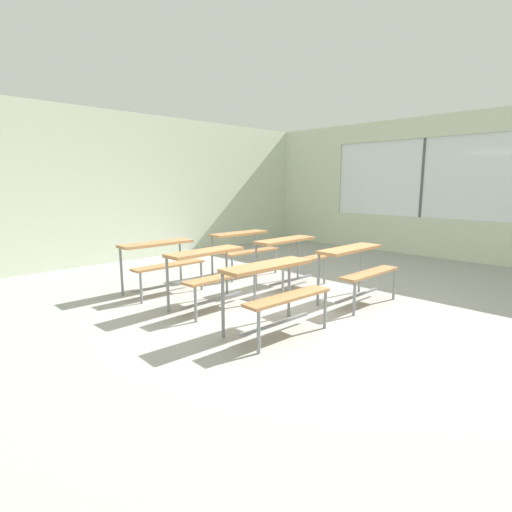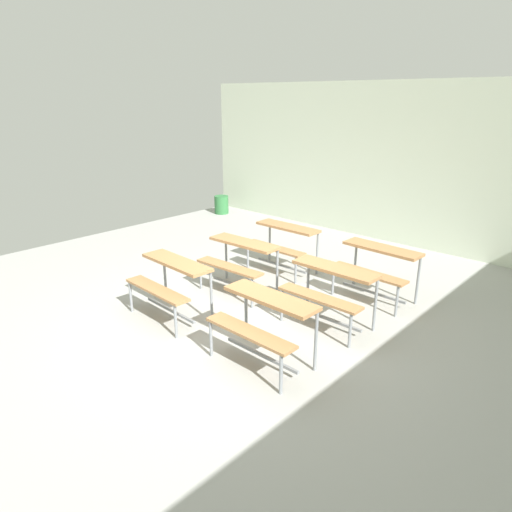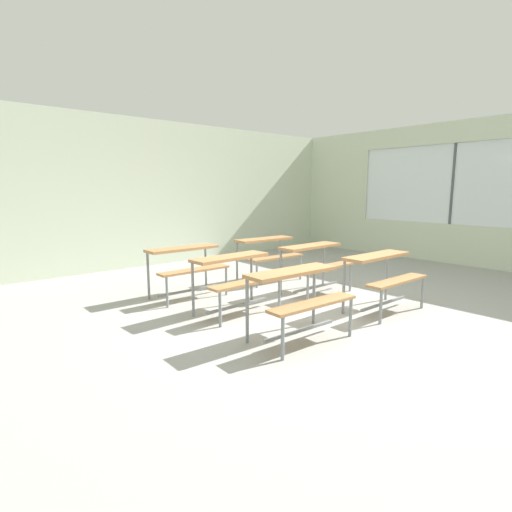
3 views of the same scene
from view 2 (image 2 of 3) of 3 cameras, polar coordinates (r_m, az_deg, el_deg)
The scene contains 9 objects.
ground at distance 5.93m, azimuth -1.81°, elevation -8.39°, with size 10.00×9.00×0.05m, color #9E9E99.
wall_back at distance 9.12m, azimuth 18.64°, elevation 10.48°, with size 10.00×0.12×3.00m, color beige.
desk_bench_r0c0 at distance 5.94m, azimuth -10.53°, elevation -2.44°, with size 1.12×0.63×0.74m.
desk_bench_r0c1 at distance 4.84m, azimuth 0.94°, elevation -7.25°, with size 1.10×0.60×0.74m.
desk_bench_r1c0 at distance 6.61m, azimuth -2.10°, elevation 0.13°, with size 1.12×0.64×0.74m.
desk_bench_r1c1 at distance 5.70m, azimuth 9.07°, elevation -3.32°, with size 1.10×0.59×0.74m.
desk_bench_r2c0 at distance 7.43m, azimuth 3.37°, elevation 2.26°, with size 1.10×0.59×0.74m.
desk_bench_r2c1 at distance 6.58m, azimuth 14.71°, elevation -0.61°, with size 1.12×0.63×0.74m.
trash_bin at distance 11.34m, azimuth -4.28°, elevation 6.33°, with size 0.34×0.34×0.43m, color #2D6B38.
Camera 2 is at (3.70, -3.74, 2.72)m, focal length 32.43 mm.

